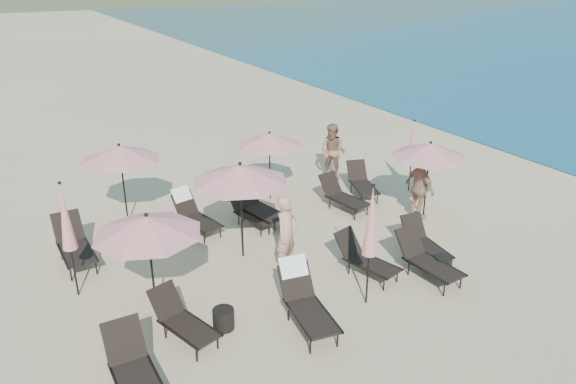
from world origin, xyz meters
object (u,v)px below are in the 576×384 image
lounger_5 (424,242)px  side_table_0 (223,319)px  umbrella_open_2 (430,150)px  beachgoer_c (420,188)px  lounger_3 (365,258)px  umbrella_open_3 (120,153)px  umbrella_open_0 (147,225)px  lounger_10 (342,195)px  beachgoer_a (286,234)px  beachgoer_b (333,152)px  side_table_1 (443,265)px  lounger_7 (193,213)px  lounger_6 (74,244)px  umbrella_open_1 (240,173)px  lounger_8 (249,208)px  lounger_4 (426,259)px  lounger_1 (182,320)px  lounger_9 (257,206)px  umbrella_closed_2 (65,218)px  lounger_11 (362,182)px  lounger_0 (134,370)px  umbrella_open_4 (269,139)px  umbrella_closed_0 (371,222)px  umbrella_closed_1 (413,142)px  lounger_2 (305,299)px

lounger_5 → side_table_0: (-5.41, -0.14, -0.20)m
umbrella_open_2 → beachgoer_c: 1.10m
lounger_3 → umbrella_open_3: bearing=112.1°
umbrella_open_3 → umbrella_open_0: bearing=-98.6°
lounger_10 → umbrella_open_2: bearing=-53.2°
beachgoer_a → beachgoer_b: size_ratio=0.99×
lounger_10 → side_table_1: size_ratio=3.98×
umbrella_open_2 → lounger_7: bearing=156.5°
lounger_6 → umbrella_open_1: size_ratio=0.73×
lounger_5 → lounger_7: size_ratio=0.93×
lounger_10 → beachgoer_c: 2.21m
umbrella_open_0 → lounger_8: bearing=38.4°
lounger_4 → lounger_1: bearing=169.5°
lounger_9 → umbrella_closed_2: bearing=-177.2°
lounger_8 → beachgoer_a: 2.65m
lounger_6 → umbrella_closed_2: (-0.27, -1.51, 1.38)m
beachgoer_a → lounger_11: bearing=3.7°
beachgoer_c → lounger_7: bearing=67.0°
lounger_0 → lounger_1: (1.21, 1.00, -0.06)m
lounger_1 → lounger_3: bearing=-14.4°
lounger_11 → umbrella_open_4: size_ratio=0.80×
umbrella_closed_0 → side_table_0: size_ratio=6.34×
lounger_9 → lounger_3: bearing=-88.5°
lounger_4 → beachgoer_a: bearing=139.7°
lounger_3 → umbrella_closed_0: umbrella_closed_0 is taller
lounger_0 → lounger_4: 6.84m
lounger_5 → beachgoer_b: (1.06, 5.44, 0.52)m
lounger_11 → umbrella_closed_2: (-8.72, -1.30, 1.44)m
umbrella_open_1 → side_table_0: umbrella_open_1 is taller
umbrella_closed_0 → lounger_4: bearing=4.9°
lounger_10 → umbrella_open_1: 4.24m
umbrella_open_3 → side_table_0: 5.97m
lounger_5 → umbrella_open_4: bearing=114.7°
lounger_1 → side_table_1: 6.13m
lounger_6 → beachgoer_b: 8.58m
lounger_4 → umbrella_open_0: umbrella_open_0 is taller
lounger_5 → beachgoer_c: beachgoer_c is taller
lounger_9 → lounger_0: bearing=-146.2°
lounger_5 → umbrella_closed_1: (2.55, 3.37, 1.18)m
lounger_10 → beachgoer_a: 3.76m
lounger_3 → beachgoer_a: bearing=127.7°
lounger_10 → beachgoer_a: beachgoer_a is taller
lounger_8 → lounger_10: bearing=-22.1°
lounger_5 → lounger_11: (1.05, 3.86, 0.01)m
side_table_0 → lounger_7: bearing=75.6°
lounger_3 → beachgoer_a: (-1.43, 1.13, 0.49)m
lounger_0 → lounger_2: (3.51, 0.24, 0.07)m
umbrella_open_4 → umbrella_closed_1: umbrella_closed_1 is taller
lounger_4 → umbrella_open_3: umbrella_open_3 is taller
lounger_9 → beachgoer_b: 4.01m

